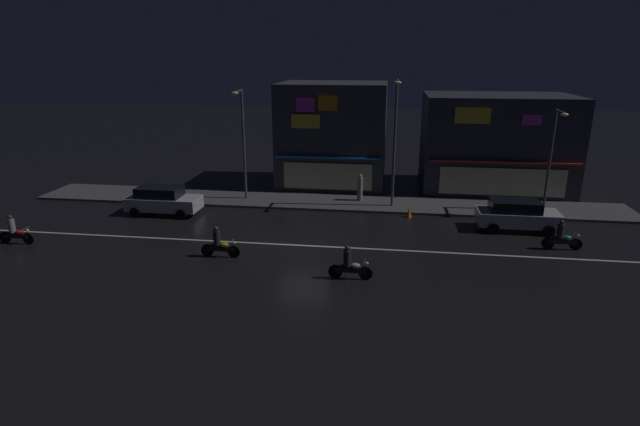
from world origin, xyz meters
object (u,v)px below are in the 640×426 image
at_px(streetlamp_mid, 395,134).
at_px(pedestrian_on_sidewalk, 360,188).
at_px(motorcycle_trailing_far, 562,237).
at_px(traffic_cone, 409,212).
at_px(parked_car_near_kerb, 163,200).
at_px(motorcycle_lead, 219,244).
at_px(motorcycle_opposite_lane, 349,265).
at_px(streetlamp_west, 242,136).
at_px(parked_car_trailing, 517,215).
at_px(motorcycle_following, 15,232).
at_px(streetlamp_east, 552,151).

height_order(streetlamp_mid, pedestrian_on_sidewalk, streetlamp_mid).
height_order(streetlamp_mid, motorcycle_trailing_far, streetlamp_mid).
distance_m(pedestrian_on_sidewalk, traffic_cone, 4.14).
xyz_separation_m(parked_car_near_kerb, motorcycle_lead, (5.55, -6.06, -0.24)).
relative_size(motorcycle_lead, motorcycle_opposite_lane, 1.00).
relative_size(streetlamp_west, motorcycle_trailing_far, 3.70).
distance_m(parked_car_trailing, motorcycle_trailing_far, 3.14).
relative_size(parked_car_near_kerb, traffic_cone, 7.82).
bearing_deg(streetlamp_mid, motorcycle_lead, -131.76).
xyz_separation_m(streetlamp_mid, parked_car_trailing, (6.72, -3.09, -3.79)).
bearing_deg(parked_car_trailing, motorcycle_following, -167.49).
distance_m(streetlamp_west, parked_car_near_kerb, 6.32).
bearing_deg(streetlamp_east, pedestrian_on_sidewalk, 176.16).
relative_size(motorcycle_following, motorcycle_opposite_lane, 1.00).
height_order(parked_car_trailing, traffic_cone, parked_car_trailing).
height_order(streetlamp_west, parked_car_near_kerb, streetlamp_west).
distance_m(pedestrian_on_sidewalk, motorcycle_following, 19.52).
bearing_deg(streetlamp_east, motorcycle_trailing_far, -98.52).
distance_m(parked_car_near_kerb, parked_car_trailing, 20.34).
xyz_separation_m(streetlamp_mid, motorcycle_trailing_far, (8.24, -5.82, -4.02)).
height_order(streetlamp_east, motorcycle_opposite_lane, streetlamp_east).
xyz_separation_m(streetlamp_east, motorcycle_opposite_lane, (-10.95, -11.02, -3.15)).
distance_m(parked_car_near_kerb, motorcycle_opposite_lane, 14.10).
height_order(parked_car_near_kerb, traffic_cone, parked_car_near_kerb).
height_order(streetlamp_mid, motorcycle_lead, streetlamp_mid).
xyz_separation_m(streetlamp_mid, parked_car_near_kerb, (-13.62, -2.98, -3.79)).
bearing_deg(motorcycle_following, streetlamp_west, -132.17).
xyz_separation_m(pedestrian_on_sidewalk, traffic_cone, (3.07, -2.69, -0.67)).
height_order(streetlamp_mid, motorcycle_opposite_lane, streetlamp_mid).
bearing_deg(streetlamp_mid, motorcycle_following, -155.11).
relative_size(parked_car_trailing, motorcycle_trailing_far, 2.26).
bearing_deg(motorcycle_lead, motorcycle_trailing_far, -168.29).
distance_m(streetlamp_mid, parked_car_near_kerb, 14.45).
distance_m(streetlamp_east, motorcycle_trailing_far, 7.01).
bearing_deg(traffic_cone, motorcycle_lead, -140.53).
xyz_separation_m(streetlamp_west, motorcycle_opposite_lane, (7.74, -11.05, -3.66)).
distance_m(streetlamp_mid, motorcycle_lead, 12.77).
bearing_deg(streetlamp_east, parked_car_trailing, -125.26).
bearing_deg(streetlamp_mid, parked_car_near_kerb, -167.65).
xyz_separation_m(streetlamp_mid, pedestrian_on_sidewalk, (-2.06, 1.13, -3.71)).
bearing_deg(motorcycle_lead, traffic_cone, -139.99).
bearing_deg(motorcycle_lead, motorcycle_following, -0.92).
distance_m(streetlamp_west, motorcycle_following, 13.61).
bearing_deg(pedestrian_on_sidewalk, parked_car_near_kerb, -109.16).
bearing_deg(parked_car_trailing, streetlamp_east, 54.74).
relative_size(streetlamp_west, motorcycle_lead, 3.70).
height_order(streetlamp_west, traffic_cone, streetlamp_west).
xyz_separation_m(streetlamp_mid, streetlamp_east, (9.17, 0.37, -0.87)).
distance_m(parked_car_trailing, motorcycle_opposite_lane, 11.39).
distance_m(parked_car_trailing, motorcycle_following, 26.24).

